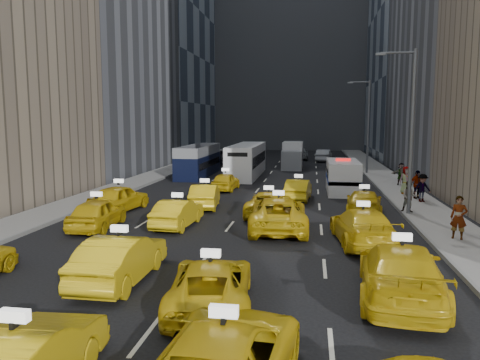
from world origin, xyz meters
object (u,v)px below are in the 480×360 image
object	(u,v)px
nypd_van	(343,177)
city_bus	(247,160)
double_decker	(199,161)
box_truck	(293,156)
taxi_2	(224,359)
pedestrian_0	(459,217)

from	to	relation	value
nypd_van	city_bus	bearing A→B (deg)	140.18
double_decker	box_truck	bearing A→B (deg)	48.96
double_decker	taxi_2	bearing A→B (deg)	-70.20
nypd_van	taxi_2	bearing A→B (deg)	-91.35
city_bus	taxi_2	bearing A→B (deg)	-80.05
taxi_2	double_decker	size ratio (longest dim) A/B	0.54
double_decker	box_truck	world-z (taller)	box_truck
taxi_2	nypd_van	xyz separation A→B (m)	(3.86, 26.23, 0.38)
double_decker	city_bus	bearing A→B (deg)	11.39
nypd_van	double_decker	size ratio (longest dim) A/B	0.61
taxi_2	double_decker	distance (m)	35.68
city_bus	box_truck	xyz separation A→B (m)	(3.95, 7.61, -0.08)
taxi_2	city_bus	xyz separation A→B (m)	(-4.39, 35.03, 0.72)
box_truck	taxi_2	bearing A→B (deg)	-82.08
taxi_2	double_decker	world-z (taller)	double_decker
double_decker	pedestrian_0	bearing A→B (deg)	-47.05
taxi_2	pedestrian_0	bearing A→B (deg)	-116.91
taxi_2	city_bus	bearing A→B (deg)	-77.83
nypd_van	pedestrian_0	size ratio (longest dim) A/B	3.18
double_decker	pedestrian_0	xyz separation A→B (m)	(16.83, -21.84, -0.30)
city_bus	pedestrian_0	world-z (taller)	city_bus
nypd_van	city_bus	distance (m)	12.07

